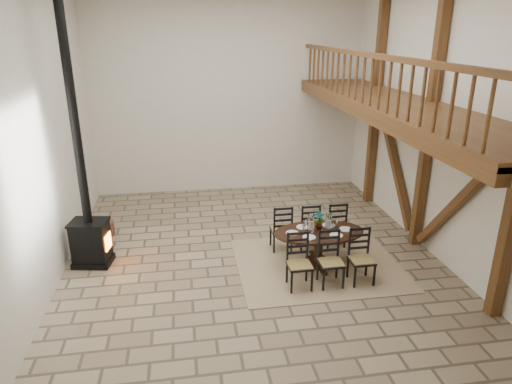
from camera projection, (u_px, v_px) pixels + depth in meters
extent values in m
plane|color=#998666|center=(253.00, 255.00, 8.91)|extent=(8.00, 8.00, 0.00)
cube|color=silver|center=(229.00, 97.00, 11.77)|extent=(7.00, 0.02, 5.00)
cube|color=silver|center=(317.00, 217.00, 4.35)|extent=(7.00, 0.02, 5.00)
cube|color=silver|center=(43.00, 136.00, 7.53)|extent=(0.02, 8.00, 5.00)
cube|color=silver|center=(436.00, 123.00, 8.59)|extent=(0.02, 8.00, 5.00)
cube|color=brown|center=(430.00, 123.00, 8.57)|extent=(0.18, 0.18, 5.00)
cube|color=brown|center=(376.00, 103.00, 10.89)|extent=(0.18, 0.18, 5.00)
cube|color=brown|center=(459.00, 201.00, 7.79)|extent=(0.14, 2.16, 2.54)
cube|color=brown|center=(394.00, 161.00, 10.11)|extent=(0.14, 2.16, 2.54)
cube|color=brown|center=(432.00, 107.00, 8.47)|extent=(0.20, 7.80, 0.20)
cube|color=brown|center=(398.00, 105.00, 8.35)|extent=(1.60, 7.80, 0.12)
cube|color=brown|center=(361.00, 112.00, 8.28)|extent=(0.18, 7.80, 0.22)
cube|color=brown|center=(366.00, 54.00, 7.94)|extent=(0.09, 7.60, 0.09)
cube|color=brown|center=(364.00, 79.00, 8.08)|extent=(0.06, 7.60, 0.86)
cube|color=tan|center=(317.00, 264.00, 8.56)|extent=(3.00, 2.50, 0.02)
ellipsoid|color=black|center=(319.00, 232.00, 8.33)|extent=(1.67, 1.01, 0.04)
cylinder|color=black|center=(318.00, 249.00, 8.45)|extent=(0.16, 0.16, 0.61)
cylinder|color=black|center=(318.00, 262.00, 8.54)|extent=(0.51, 0.51, 0.06)
cube|color=#9B8647|center=(300.00, 265.00, 7.65)|extent=(0.40, 0.38, 0.04)
cube|color=black|center=(299.00, 277.00, 7.73)|extent=(0.38, 0.38, 0.42)
cube|color=black|center=(298.00, 247.00, 7.72)|extent=(0.35, 0.04, 0.55)
cube|color=#9B8647|center=(331.00, 262.00, 7.73)|extent=(0.40, 0.38, 0.04)
cube|color=black|center=(330.00, 274.00, 7.81)|extent=(0.38, 0.38, 0.42)
cube|color=black|center=(329.00, 244.00, 7.81)|extent=(0.35, 0.04, 0.55)
cube|color=#9B8647|center=(362.00, 260.00, 7.82)|extent=(0.40, 0.38, 0.04)
cube|color=black|center=(361.00, 272.00, 7.89)|extent=(0.38, 0.38, 0.42)
cube|color=black|center=(359.00, 242.00, 7.89)|extent=(0.35, 0.04, 0.55)
cube|color=#9B8647|center=(281.00, 229.00, 9.01)|extent=(0.40, 0.38, 0.04)
cube|color=black|center=(281.00, 240.00, 9.08)|extent=(0.38, 0.38, 0.42)
cube|color=black|center=(283.00, 221.00, 8.76)|extent=(0.35, 0.04, 0.55)
cube|color=#9B8647|center=(308.00, 227.00, 9.09)|extent=(0.40, 0.38, 0.04)
cube|color=black|center=(307.00, 238.00, 9.17)|extent=(0.38, 0.38, 0.42)
cube|color=black|center=(311.00, 219.00, 8.84)|extent=(0.35, 0.04, 0.55)
cube|color=#9B8647|center=(334.00, 225.00, 9.17)|extent=(0.40, 0.38, 0.04)
cube|color=black|center=(334.00, 236.00, 9.25)|extent=(0.38, 0.38, 0.42)
cube|color=black|center=(338.00, 217.00, 8.93)|extent=(0.35, 0.04, 0.55)
cube|color=white|center=(319.00, 231.00, 8.33)|extent=(1.28, 0.64, 0.01)
cube|color=white|center=(319.00, 227.00, 8.30)|extent=(0.82, 0.27, 0.18)
cylinder|color=white|center=(311.00, 223.00, 8.24)|extent=(0.12, 0.12, 0.34)
cylinder|color=white|center=(328.00, 222.00, 8.29)|extent=(0.12, 0.12, 0.34)
cylinder|color=silver|center=(311.00, 228.00, 8.28)|extent=(0.06, 0.06, 0.16)
cylinder|color=silver|center=(328.00, 227.00, 8.33)|extent=(0.06, 0.06, 0.16)
imported|color=#4C723F|center=(319.00, 221.00, 8.30)|extent=(0.20, 0.14, 0.38)
cube|color=black|center=(94.00, 261.00, 8.58)|extent=(0.75, 0.63, 0.10)
cube|color=black|center=(91.00, 241.00, 8.43)|extent=(0.69, 0.57, 0.73)
cube|color=#FF590C|center=(108.00, 241.00, 8.43)|extent=(0.07, 0.29, 0.29)
cube|color=black|center=(88.00, 222.00, 8.30)|extent=(0.74, 0.62, 0.04)
cylinder|color=black|center=(73.00, 108.00, 7.59)|extent=(0.16, 0.16, 4.13)
cylinder|color=brown|center=(103.00, 228.00, 9.74)|extent=(0.45, 0.45, 0.30)
cube|color=#9B8357|center=(102.00, 220.00, 9.68)|extent=(0.24, 0.24, 0.09)
cube|color=#9B8357|center=(97.00, 247.00, 9.03)|extent=(0.31, 0.32, 0.19)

